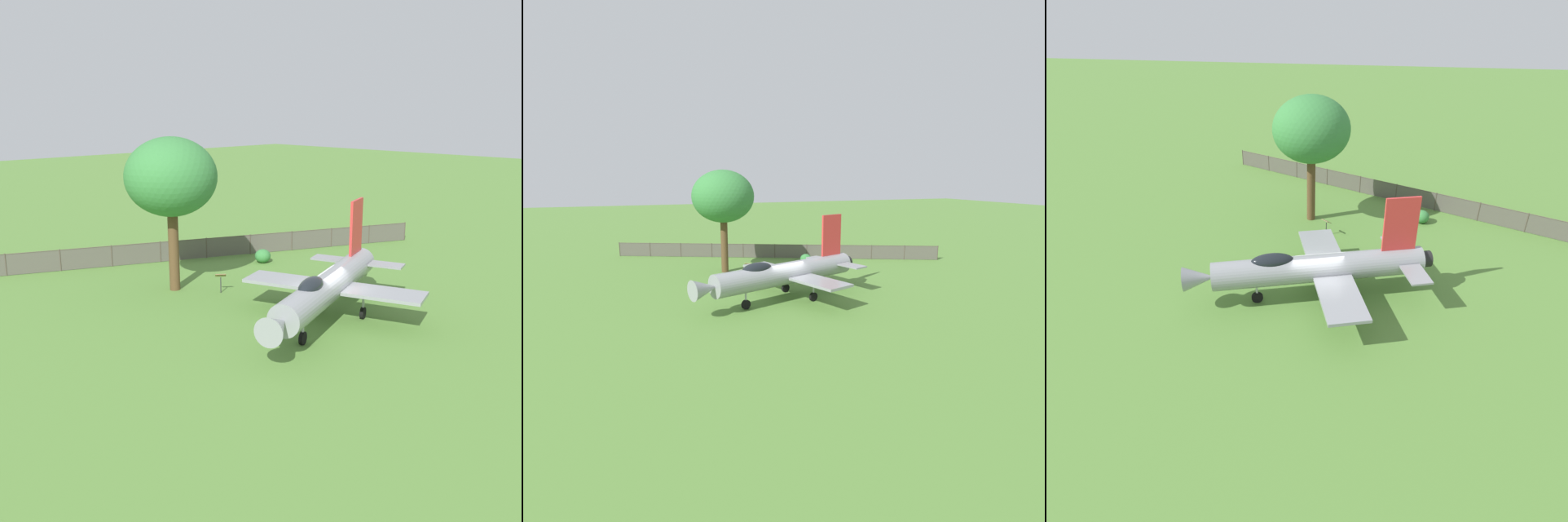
{
  "view_description": "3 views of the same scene",
  "coord_description": "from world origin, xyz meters",
  "views": [
    {
      "loc": [
        -17.52,
        21.94,
        10.22
      ],
      "look_at": [
        3.81,
        0.84,
        2.5
      ],
      "focal_mm": 41.64,
      "sensor_mm": 36.0,
      "label": 1
    },
    {
      "loc": [
        -25.25,
        9.44,
        8.11
      ],
      "look_at": [
        0.25,
        0.1,
        2.58
      ],
      "focal_mm": 28.84,
      "sensor_mm": 36.0,
      "label": 2
    },
    {
      "loc": [
        -18.89,
        -2.83,
        13.63
      ],
      "look_at": [
        -0.31,
        0.58,
        2.33
      ],
      "focal_mm": 29.88,
      "sensor_mm": 36.0,
      "label": 3
    }
  ],
  "objects": [
    {
      "name": "shade_tree",
      "position": [
        9.52,
        2.11,
        6.38
      ],
      "size": [
        4.98,
        5.19,
        8.63
      ],
      "color": "brown",
      "rests_on": "ground_plane"
    },
    {
      "name": "display_jet",
      "position": [
        -0.11,
        0.31,
        1.85
      ],
      "size": [
        9.11,
        12.54,
        5.43
      ],
      "rotation": [
        0.0,
        0.0,
        1.91
      ],
      "color": "gray",
      "rests_on": "ground_plane"
    },
    {
      "name": "perimeter_fence",
      "position": [
        13.96,
        -3.93,
        0.76
      ],
      "size": [
        13.06,
        29.42,
        1.42
      ],
      "rotation": [
        0.0,
        0.0,
        7.44
      ],
      "color": "#4C4238",
      "rests_on": "ground_plane"
    },
    {
      "name": "info_plaque",
      "position": [
        7.2,
        0.65,
        0.85
      ],
      "size": [
        0.69,
        0.71,
        1.14
      ],
      "color": "#333333",
      "rests_on": "ground_plane"
    },
    {
      "name": "ground_plane",
      "position": [
        0.0,
        0.0,
        0.0
      ],
      "size": [
        200.0,
        200.0,
        0.0
      ],
      "primitive_type": "plane",
      "color": "#568438"
    },
    {
      "name": "shrub_near_fence",
      "position": [
        10.33,
        -5.79,
        0.46
      ],
      "size": [
        1.06,
        1.05,
        0.91
      ],
      "color": "#387F3D",
      "rests_on": "ground_plane"
    }
  ]
}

